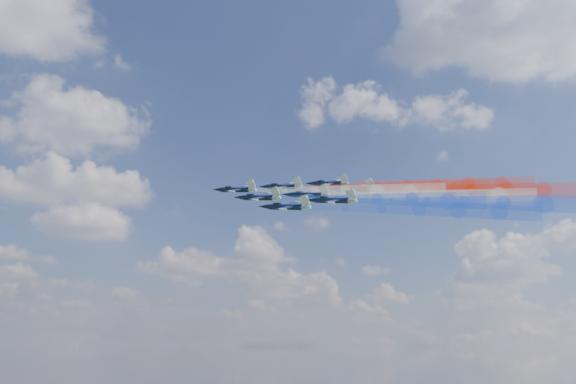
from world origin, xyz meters
TOP-DOWN VIEW (x-y plane):
  - jet_lead at (10.37, 1.58)m, footprint 17.28×17.36m
  - trail_lead at (30.53, -20.90)m, footprint 36.63×40.25m
  - jet_inner_left at (11.93, -9.52)m, footprint 17.28×17.36m
  - trail_inner_left at (32.09, -32.00)m, footprint 36.63×40.25m
  - jet_inner_right at (23.37, -0.28)m, footprint 17.28×17.36m
  - trail_inner_right at (43.53, -22.77)m, footprint 36.63×40.25m
  - jet_outer_left at (12.08, -24.10)m, footprint 17.28×17.36m
  - trail_outer_left at (32.24, -46.58)m, footprint 36.63×40.25m
  - jet_center_third at (23.88, -13.40)m, footprint 17.28×17.36m
  - trail_center_third at (44.04, -35.88)m, footprint 36.63×40.25m
  - jet_outer_right at (37.26, -2.24)m, footprint 17.28×17.36m
  - trail_outer_right at (57.42, -24.73)m, footprint 36.63×40.25m
  - jet_rear_left at (23.98, -25.41)m, footprint 17.28×17.36m
  - trail_rear_left at (44.14, -47.89)m, footprint 36.63×40.25m
  - jet_rear_right at (37.22, -14.76)m, footprint 17.28×17.36m
  - trail_rear_right at (57.38, -37.24)m, footprint 36.63×40.25m

SIDE VIEW (x-z plane):
  - trail_outer_left at x=32.24m, z-range 109.72..120.02m
  - trail_rear_left at x=44.14m, z-range 112.31..122.61m
  - jet_outer_left at x=12.08m, z-range 113.46..121.92m
  - trail_inner_left at x=32.09m, z-range 114.98..125.28m
  - jet_rear_left at x=23.98m, z-range 116.06..124.52m
  - trail_center_third at x=44.04m, z-range 116.28..126.58m
  - jet_inner_left at x=11.93m, z-range 118.73..127.18m
  - jet_center_third at x=23.88m, z-range 120.03..128.48m
  - trail_rear_right at x=57.38m, z-range 119.12..129.42m
  - trail_lead at x=30.53m, z-range 119.33..129.63m
  - trail_inner_right at x=43.53m, z-range 121.31..131.61m
  - jet_rear_right at x=37.22m, z-range 122.86..131.32m
  - jet_lead at x=10.37m, z-range 123.07..131.53m
  - trail_outer_right at x=57.42m, z-range 123.51..133.81m
  - jet_inner_right at x=23.37m, z-range 125.06..133.51m
  - jet_outer_right at x=37.26m, z-range 127.26..135.72m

